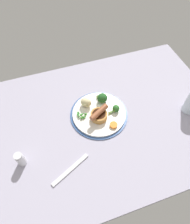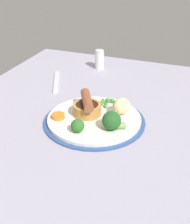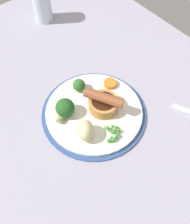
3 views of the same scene
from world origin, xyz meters
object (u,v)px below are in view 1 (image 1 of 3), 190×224
at_px(sausage_pudding, 99,115).
at_px(broccoli_floret_near, 103,98).
at_px(potato_chunk_0, 86,103).
at_px(pea_pile, 82,115).
at_px(salt_shaker, 20,159).
at_px(fork, 70,169).
at_px(broccoli_floret_far, 116,109).
at_px(carrot_slice_4, 113,125).
at_px(dinner_plate, 99,114).

xyz_separation_m(sausage_pudding, broccoli_floret_near, (0.05, 0.09, 0.00)).
relative_size(sausage_pudding, potato_chunk_0, 1.91).
distance_m(pea_pile, potato_chunk_0, 0.07).
height_order(potato_chunk_0, salt_shaker, salt_shaker).
distance_m(potato_chunk_0, fork, 0.32).
bearing_deg(broccoli_floret_far, fork, -155.62).
bearing_deg(potato_chunk_0, salt_shaker, -150.55).
xyz_separation_m(carrot_slice_4, salt_shaker, (-0.41, -0.04, 0.02)).
distance_m(sausage_pudding, broccoli_floret_near, 0.10).
relative_size(dinner_plate, potato_chunk_0, 5.26).
relative_size(pea_pile, potato_chunk_0, 0.90).
height_order(pea_pile, salt_shaker, salt_shaker).
bearing_deg(carrot_slice_4, fork, -151.24).
bearing_deg(broccoli_floret_far, carrot_slice_4, -130.98).
height_order(broccoli_floret_near, carrot_slice_4, broccoli_floret_near).
bearing_deg(sausage_pudding, potato_chunk_0, -96.31).
bearing_deg(broccoli_floret_far, sausage_pudding, 175.22).
xyz_separation_m(fork, salt_shaker, (-0.18, 0.09, 0.03)).
bearing_deg(pea_pile, salt_shaker, -155.76).
height_order(broccoli_floret_near, fork, broccoli_floret_near).
bearing_deg(fork, broccoli_floret_far, 11.28).
xyz_separation_m(sausage_pudding, broccoli_floret_far, (0.09, 0.01, -0.01)).
distance_m(broccoli_floret_near, fork, 0.36).
xyz_separation_m(broccoli_floret_far, carrot_slice_4, (-0.04, -0.07, -0.01)).
distance_m(sausage_pudding, potato_chunk_0, 0.09).
relative_size(broccoli_floret_far, potato_chunk_0, 1.08).
height_order(pea_pile, potato_chunk_0, potato_chunk_0).
xyz_separation_m(dinner_plate, broccoli_floret_near, (0.04, 0.06, 0.03)).
relative_size(dinner_plate, broccoli_floret_far, 4.87).
bearing_deg(potato_chunk_0, broccoli_floret_near, 0.60).
xyz_separation_m(broccoli_floret_near, salt_shaker, (-0.41, -0.19, -0.00)).
distance_m(pea_pile, broccoli_floret_far, 0.16).
relative_size(pea_pile, broccoli_floret_near, 0.79).
relative_size(pea_pile, fork, 0.26).
bearing_deg(sausage_pudding, dinner_plate, -138.88).
xyz_separation_m(broccoli_floret_far, fork, (-0.27, -0.20, -0.03)).
bearing_deg(pea_pile, carrot_slice_4, -38.54).
bearing_deg(carrot_slice_4, salt_shaker, -174.94).
bearing_deg(carrot_slice_4, sausage_pudding, 125.54).
bearing_deg(broccoli_floret_far, dinner_plate, 158.39).
xyz_separation_m(potato_chunk_0, salt_shaker, (-0.33, -0.18, -0.00)).
height_order(dinner_plate, carrot_slice_4, carrot_slice_4).
relative_size(dinner_plate, carrot_slice_4, 7.82).
distance_m(pea_pile, salt_shaker, 0.32).
bearing_deg(broccoli_floret_far, pea_pile, 160.87).
xyz_separation_m(broccoli_floret_near, fork, (-0.24, -0.28, -0.03)).
height_order(broccoli_floret_far, salt_shaker, salt_shaker).
height_order(sausage_pudding, broccoli_floret_near, sausage_pudding).
xyz_separation_m(pea_pile, broccoli_floret_near, (0.12, 0.06, 0.01)).
bearing_deg(potato_chunk_0, carrot_slice_4, -61.50).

